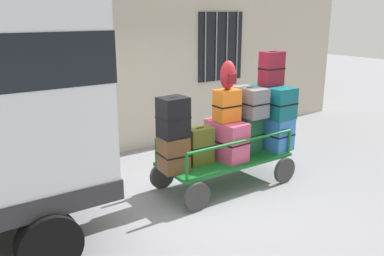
# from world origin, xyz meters

# --- Properties ---
(ground_plane) EXTENTS (40.00, 40.00, 0.00)m
(ground_plane) POSITION_xyz_m (0.00, 0.00, 0.00)
(ground_plane) COLOR gray
(building_wall) EXTENTS (12.00, 0.38, 5.00)m
(building_wall) POSITION_xyz_m (0.00, 2.66, 2.50)
(building_wall) COLOR #BCB29E
(building_wall) RESTS_ON ground
(luggage_cart) EXTENTS (2.21, 1.03, 0.48)m
(luggage_cart) POSITION_xyz_m (0.38, 0.04, 0.38)
(luggage_cart) COLOR #146023
(luggage_cart) RESTS_ON ground
(cart_railing) EXTENTS (2.09, 0.89, 0.41)m
(cart_railing) POSITION_xyz_m (0.38, 0.04, 0.82)
(cart_railing) COLOR #146023
(cart_railing) RESTS_ON luggage_cart
(suitcase_left_bottom) EXTENTS (0.42, 0.42, 0.53)m
(suitcase_left_bottom) POSITION_xyz_m (-0.61, 0.03, 0.74)
(suitcase_left_bottom) COLOR brown
(suitcase_left_bottom) RESTS_ON luggage_cart
(suitcase_left_middle) EXTENTS (0.42, 0.35, 0.59)m
(suitcase_left_middle) POSITION_xyz_m (-0.61, 0.02, 1.30)
(suitcase_left_middle) COLOR black
(suitcase_left_middle) RESTS_ON suitcase_left_bottom
(suitcase_midleft_bottom) EXTENTS (0.41, 0.27, 0.58)m
(suitcase_midleft_bottom) POSITION_xyz_m (-0.12, 0.05, 0.77)
(suitcase_midleft_bottom) COLOR #4C5119
(suitcase_midleft_bottom) RESTS_ON luggage_cart
(suitcase_center_bottom) EXTENTS (0.42, 0.71, 0.62)m
(suitcase_center_bottom) POSITION_xyz_m (0.38, 0.01, 0.79)
(suitcase_center_bottom) COLOR #CC4C72
(suitcase_center_bottom) RESTS_ON luggage_cart
(suitcase_center_middle) EXTENTS (0.39, 0.28, 0.50)m
(suitcase_center_middle) POSITION_xyz_m (0.38, 0.01, 1.35)
(suitcase_center_middle) COLOR orange
(suitcase_center_middle) RESTS_ON suitcase_center_bottom
(suitcase_midright_bottom) EXTENTS (0.39, 0.29, 0.63)m
(suitcase_midright_bottom) POSITION_xyz_m (0.87, 0.00, 0.79)
(suitcase_midright_bottom) COLOR #194C28
(suitcase_midright_bottom) RESTS_ON luggage_cart
(suitcase_midright_middle) EXTENTS (0.38, 0.58, 0.48)m
(suitcase_midright_middle) POSITION_xyz_m (0.87, 0.03, 1.34)
(suitcase_midright_middle) COLOR slate
(suitcase_midright_middle) RESTS_ON suitcase_midright_bottom
(suitcase_right_bottom) EXTENTS (0.46, 0.83, 0.56)m
(suitcase_right_bottom) POSITION_xyz_m (1.36, 0.04, 0.76)
(suitcase_right_bottom) COLOR #3372C6
(suitcase_right_bottom) RESTS_ON luggage_cart
(suitcase_right_middle) EXTENTS (0.43, 0.77, 0.52)m
(suitcase_right_middle) POSITION_xyz_m (1.36, 0.01, 1.30)
(suitcase_right_middle) COLOR #0F5960
(suitcase_right_middle) RESTS_ON suitcase_right_bottom
(suitcase_right_top) EXTENTS (0.39, 0.27, 0.56)m
(suitcase_right_top) POSITION_xyz_m (1.36, 0.06, 1.84)
(suitcase_right_top) COLOR maroon
(suitcase_right_top) RESTS_ON suitcase_right_middle
(backpack) EXTENTS (0.27, 0.22, 0.44)m
(backpack) POSITION_xyz_m (0.37, -0.01, 1.82)
(backpack) COLOR maroon
(backpack) RESTS_ON suitcase_center_middle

